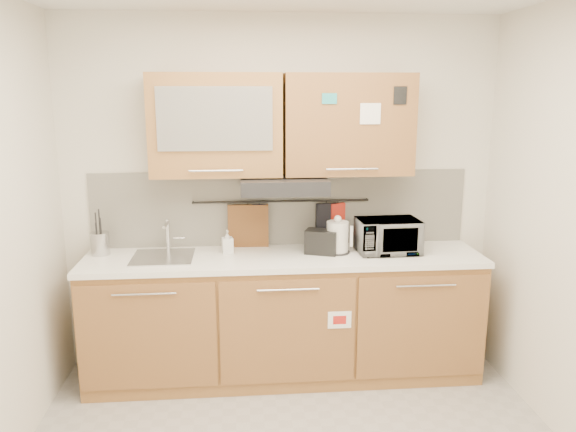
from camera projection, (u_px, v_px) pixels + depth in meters
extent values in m
plane|color=silver|center=(281.00, 195.00, 4.20)|extent=(3.20, 0.00, 3.20)
cube|color=#A26C39|center=(284.00, 318.00, 4.09)|extent=(2.80, 0.60, 0.88)
cube|color=black|center=(284.00, 367.00, 4.18)|extent=(2.80, 0.54, 0.10)
cube|color=olive|center=(147.00, 337.00, 3.71)|extent=(0.91, 0.02, 0.74)
cylinder|color=silver|center=(144.00, 294.00, 3.61)|extent=(0.41, 0.01, 0.01)
cube|color=olive|center=(288.00, 332.00, 3.78)|extent=(0.91, 0.02, 0.74)
cylinder|color=silver|center=(288.00, 290.00, 3.69)|extent=(0.41, 0.01, 0.01)
cube|color=olive|center=(423.00, 327.00, 3.86)|extent=(0.91, 0.02, 0.74)
cylinder|color=silver|center=(426.00, 286.00, 3.77)|extent=(0.41, 0.01, 0.01)
cube|color=white|center=(284.00, 258.00, 3.98)|extent=(2.82, 0.62, 0.04)
cube|color=silver|center=(281.00, 208.00, 4.21)|extent=(2.80, 0.02, 0.56)
cube|color=#A26C39|center=(216.00, 125.00, 3.87)|extent=(0.90, 0.35, 0.70)
cube|color=silver|center=(215.00, 119.00, 3.68)|extent=(0.76, 0.02, 0.42)
cube|color=olive|center=(347.00, 124.00, 3.95)|extent=(0.90, 0.35, 0.70)
cube|color=white|center=(370.00, 114.00, 3.77)|extent=(0.14, 0.00, 0.14)
cube|color=black|center=(283.00, 184.00, 3.93)|extent=(0.60, 0.46, 0.10)
cube|color=silver|center=(163.00, 259.00, 3.92)|extent=(0.42, 0.40, 0.03)
cylinder|color=silver|center=(168.00, 235.00, 4.05)|extent=(0.03, 0.03, 0.24)
cylinder|color=silver|center=(166.00, 225.00, 3.95)|extent=(0.02, 0.18, 0.02)
cylinder|color=black|center=(281.00, 201.00, 4.16)|extent=(1.30, 0.02, 0.02)
cylinder|color=#B0B1B5|center=(100.00, 244.00, 3.98)|extent=(0.15, 0.15, 0.16)
cylinder|color=black|center=(97.00, 234.00, 3.97)|extent=(0.01, 0.01, 0.30)
cylinder|color=black|center=(102.00, 237.00, 3.95)|extent=(0.01, 0.01, 0.27)
cylinder|color=black|center=(100.00, 232.00, 3.98)|extent=(0.01, 0.01, 0.33)
cylinder|color=black|center=(97.00, 239.00, 3.95)|extent=(0.01, 0.01, 0.24)
cylinder|color=silver|center=(337.00, 237.00, 4.02)|extent=(0.18, 0.18, 0.23)
sphere|color=silver|center=(338.00, 219.00, 3.99)|extent=(0.05, 0.05, 0.05)
cube|color=silver|center=(351.00, 236.00, 4.01)|extent=(0.02, 0.03, 0.15)
cylinder|color=black|center=(337.00, 252.00, 4.04)|extent=(0.18, 0.18, 0.01)
cube|color=black|center=(322.00, 242.00, 4.01)|extent=(0.26, 0.21, 0.17)
cube|color=black|center=(316.00, 231.00, 4.00)|extent=(0.09, 0.12, 0.01)
cube|color=black|center=(327.00, 232.00, 3.98)|extent=(0.09, 0.12, 0.01)
imported|color=#999999|center=(388.00, 236.00, 4.03)|extent=(0.45, 0.32, 0.24)
imported|color=#999999|center=(227.00, 242.00, 4.01)|extent=(0.09, 0.09, 0.17)
cube|color=brown|center=(248.00, 229.00, 4.17)|extent=(0.30, 0.03, 0.37)
cube|color=navy|center=(259.00, 217.00, 4.15)|extent=(0.11, 0.03, 0.18)
cube|color=black|center=(326.00, 220.00, 4.20)|extent=(0.16, 0.07, 0.25)
cube|color=red|center=(338.00, 213.00, 4.20)|extent=(0.11, 0.07, 0.15)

